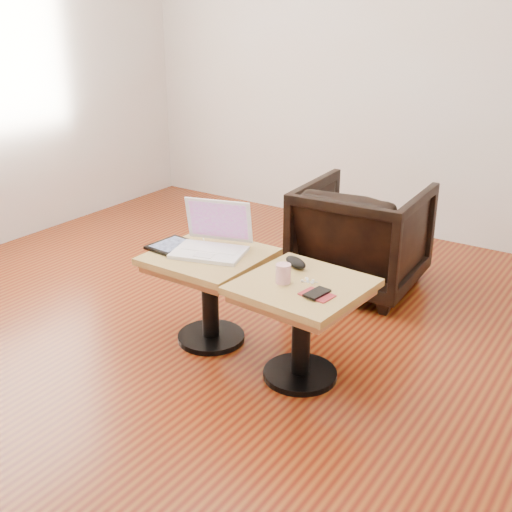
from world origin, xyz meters
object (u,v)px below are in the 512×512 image
Objects in this scene: laptop at (212,242)px; armchair at (361,236)px; striped_cup at (283,273)px; side_table_right at (302,307)px; side_table_left at (209,276)px.

laptop reaches higher than armchair.
striped_cup is (0.50, -0.13, -0.01)m from laptop.
armchair is (-0.22, 1.10, -0.04)m from side_table_right.
side_table_left is 0.17m from laptop.
side_table_right is 0.80× the size of armchair.
side_table_right is at bearing -24.92° from laptop.
armchair is at bearing 105.72° from side_table_right.
armchair reaches higher than striped_cup.
armchair is (0.35, 1.01, -0.21)m from laptop.
striped_cup reaches higher than side_table_right.
armchair is at bearing 97.21° from striped_cup.
side_table_left is 1.30× the size of laptop.
side_table_left is 0.75× the size of armchair.
side_table_right is 0.19m from striped_cup.
laptop reaches higher than striped_cup.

